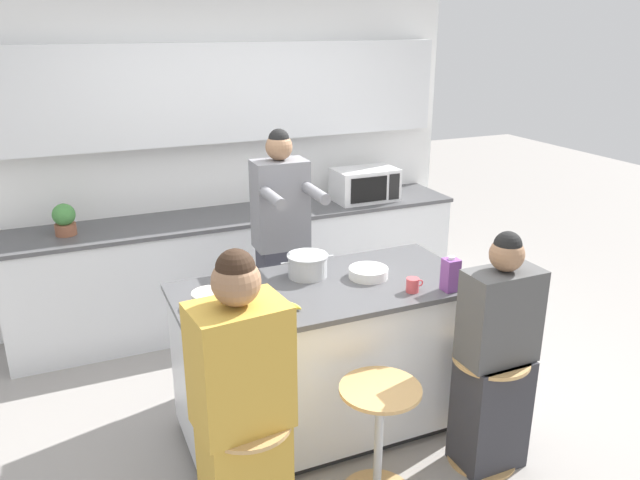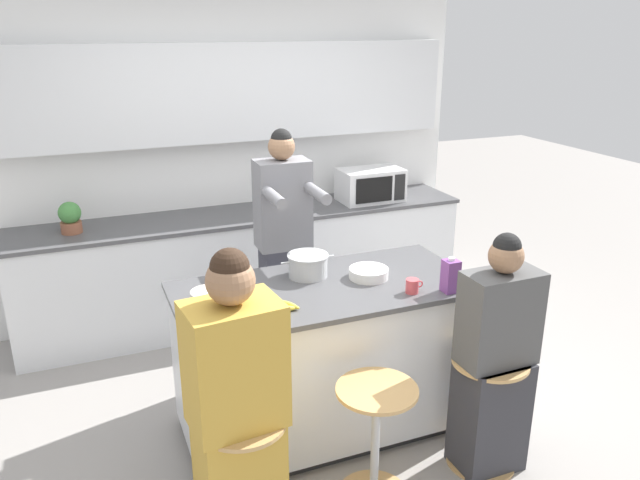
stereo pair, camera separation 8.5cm
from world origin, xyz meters
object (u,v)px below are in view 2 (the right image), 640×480
Objects in this scene: person_cooking at (284,257)px; person_seated_near at (494,367)px; banana_bunch at (285,307)px; coffee_cup_near at (412,286)px; kitchen_island at (325,358)px; potted_plant at (70,217)px; microwave at (370,185)px; bar_stool_leftmost at (244,470)px; bar_stool_rightmost at (486,404)px; bar_stool_center at (375,435)px; person_wrapped_blanket at (237,411)px; fruit_bowl at (209,297)px; cooking_pot at (308,265)px; juice_carton at (450,276)px.

person_seated_near is (0.69, -1.38, -0.24)m from person_cooking.
banana_bunch is (-1.01, 0.44, 0.34)m from person_seated_near.
coffee_cup_near is at bearing -3.75° from banana_bunch.
kitchen_island is 0.97m from person_seated_near.
potted_plant is (-1.71, 1.90, 0.05)m from coffee_cup_near.
bar_stool_leftmost is at bearing -127.97° from microwave.
banana_bunch is at bearing -61.93° from potted_plant.
bar_stool_rightmost is 1.23m from banana_bunch.
kitchen_island is 0.82m from person_cooking.
person_wrapped_blanket is (-0.70, -0.00, 0.33)m from bar_stool_center.
kitchen_island is 0.95m from bar_stool_leftmost.
banana_bunch is 0.67× the size of potted_plant.
person_seated_near is at bearing -23.80° from banana_bunch.
fruit_bowl is at bearing -131.86° from person_cooking.
bar_stool_center is 2.58m from microwave.
person_cooking is at bearing -140.90° from microwave.
person_seated_near reaches higher than banana_bunch.
person_cooking is 0.97m from fruit_bowl.
person_wrapped_blanket is at bearing -179.79° from bar_stool_center.
microwave is (1.78, 2.25, 0.33)m from person_wrapped_blanket.
kitchen_island is at bearing 37.51° from person_wrapped_blanket.
person_cooking is 1.16× the size of person_wrapped_blanket.
fruit_bowl is (-0.66, 0.67, 0.59)m from bar_stool_center.
bar_stool_rightmost is 2.85× the size of potted_plant.
person_cooking is 5.20× the size of cooking_pot.
coffee_cup_near is 0.72m from banana_bunch.
bar_stool_leftmost is 6.29× the size of coffee_cup_near.
fruit_bowl is 1.27× the size of banana_bunch.
juice_carton reaches higher than bar_stool_leftmost.
microwave is (1.76, 2.25, 0.66)m from bar_stool_leftmost.
cooking_pot is at bearing -92.82° from person_cooking.
cooking_pot is at bearing 52.38° from bar_stool_leftmost.
bar_stool_leftmost is 4.29× the size of banana_bunch.
coffee_cup_near is 2.55m from potted_plant.
banana_bunch reaches higher than kitchen_island.
banana_bunch is at bearing 43.21° from person_wrapped_blanket.
person_wrapped_blanket is 7.39× the size of juice_carton.
bar_stool_leftmost is 1.36m from bar_stool_rightmost.
coffee_cup_near is (0.41, -0.26, 0.50)m from kitchen_island.
person_wrapped_blanket reaches higher than microwave.
person_seated_near reaches higher than microwave.
person_seated_near is at bearing -54.23° from coffee_cup_near.
kitchen_island is 16.39× the size of coffee_cup_near.
person_wrapped_blanket is (-0.02, -0.00, 0.33)m from bar_stool_leftmost.
kitchen_island is at bearing 147.32° from coffee_cup_near.
bar_stool_leftmost is at bearing -2.59° from person_wrapped_blanket.
juice_carton is at bearing -18.11° from coffee_cup_near.
coffee_cup_near is (1.09, 0.40, 0.59)m from bar_stool_leftmost.
bar_stool_rightmost is 3.39× the size of fruit_bowl.
kitchen_island is at bearing -78.07° from cooking_pot.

